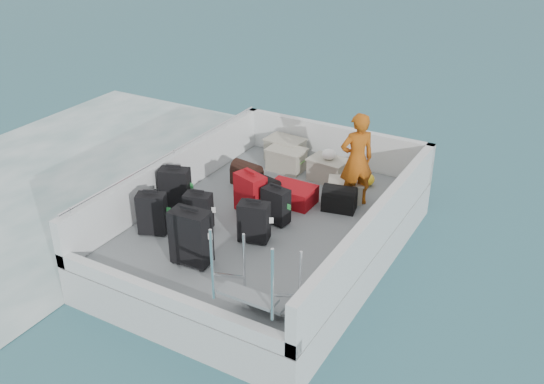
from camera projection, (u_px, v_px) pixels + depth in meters
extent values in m
plane|color=#1A4A5B|center=(268.00, 253.00, 9.52)|extent=(160.00, 160.00, 0.00)
plane|color=white|center=(52.00, 185.00, 11.63)|extent=(10.00, 10.00, 0.00)
cube|color=silver|center=(268.00, 237.00, 9.38)|extent=(3.60, 5.00, 0.60)
cube|color=slate|center=(267.00, 219.00, 9.24)|extent=(3.30, 4.70, 0.02)
cube|color=silver|center=(175.00, 174.00, 9.83)|extent=(0.14, 5.00, 0.70)
cube|color=silver|center=(376.00, 228.00, 8.31)|extent=(0.14, 5.00, 0.70)
cube|color=silver|center=(335.00, 144.00, 10.94)|extent=(3.60, 0.14, 0.70)
cube|color=silver|center=(167.00, 299.00, 7.31)|extent=(3.60, 0.14, 0.20)
cylinder|color=silver|center=(173.00, 151.00, 9.65)|extent=(0.04, 4.80, 0.04)
cube|color=black|center=(152.00, 214.00, 8.72)|extent=(0.47, 0.38, 0.64)
cube|color=black|center=(175.00, 189.00, 9.36)|extent=(0.52, 0.40, 0.68)
cube|color=black|center=(191.00, 238.00, 8.00)|extent=(0.54, 0.34, 0.79)
cube|color=black|center=(199.00, 212.00, 8.83)|extent=(0.44, 0.32, 0.58)
cube|color=maroon|center=(250.00, 194.00, 9.24)|extent=(0.54, 0.42, 0.66)
cube|color=black|center=(254.00, 222.00, 8.55)|extent=(0.48, 0.36, 0.60)
cube|color=black|center=(276.00, 206.00, 9.01)|extent=(0.43, 0.29, 0.57)
cube|color=maroon|center=(291.00, 194.00, 9.64)|extent=(0.75, 0.49, 0.29)
cube|color=#ADAA96|center=(285.00, 150.00, 11.08)|extent=(0.67, 0.49, 0.39)
cube|color=#ADAA96|center=(286.00, 160.00, 10.71)|extent=(0.63, 0.44, 0.37)
cube|color=#ADAA96|center=(328.00, 171.00, 10.33)|extent=(0.65, 0.48, 0.37)
cube|color=#ADAA96|center=(346.00, 191.00, 9.71)|extent=(0.63, 0.54, 0.32)
ellipsoid|color=yellow|center=(366.00, 179.00, 10.20)|extent=(0.28, 0.26, 0.22)
ellipsoid|color=white|center=(329.00, 156.00, 10.21)|extent=(0.24, 0.24, 0.18)
imported|color=orange|center=(357.00, 160.00, 9.33)|extent=(0.65, 0.66, 1.52)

